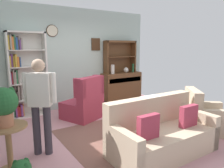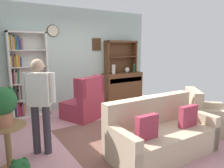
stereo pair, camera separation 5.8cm
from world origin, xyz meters
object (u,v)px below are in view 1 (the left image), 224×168
(sideboard_hutch, at_px, (120,52))
(vase_round, at_px, (126,70))
(potted_plant_large, at_px, (3,104))
(book_stack, at_px, (133,115))
(bookshelf, at_px, (24,75))
(bottle_wine, at_px, (133,68))
(wingback_chair, at_px, (84,103))
(vase_tall, at_px, (113,69))
(couch_floral, at_px, (161,134))
(armchair_floral, at_px, (205,118))
(person_reading, at_px, (40,100))
(plant_stand, at_px, (9,144))
(sideboard, at_px, (121,85))
(coffee_table, at_px, (132,119))

(sideboard_hutch, xyz_separation_m, vase_round, (0.13, -0.18, -0.55))
(potted_plant_large, bearing_deg, book_stack, -1.48)
(bookshelf, relative_size, sideboard_hutch, 1.91)
(bookshelf, xyz_separation_m, bottle_wine, (3.28, -0.17, -0.01))
(bookshelf, bearing_deg, book_stack, -59.49)
(wingback_chair, bearing_deg, vase_tall, 30.81)
(vase_tall, distance_m, bottle_wine, 0.78)
(bookshelf, bearing_deg, vase_tall, -3.77)
(bottle_wine, xyz_separation_m, couch_floral, (-1.81, -2.99, -0.74))
(book_stack, bearing_deg, armchair_floral, -21.79)
(potted_plant_large, height_order, person_reading, person_reading)
(plant_stand, bearing_deg, bottle_wine, 29.21)
(vase_tall, xyz_separation_m, couch_floral, (-1.03, -3.00, -0.75))
(sideboard, relative_size, book_stack, 6.69)
(vase_round, xyz_separation_m, person_reading, (-3.19, -1.98, -0.10))
(vase_tall, distance_m, armchair_floral, 2.99)
(plant_stand, relative_size, potted_plant_large, 1.29)
(potted_plant_large, bearing_deg, person_reading, 25.43)
(vase_tall, height_order, person_reading, person_reading)
(sideboard_hutch, relative_size, potted_plant_large, 2.07)
(vase_tall, relative_size, plant_stand, 0.40)
(couch_floral, bearing_deg, potted_plant_large, 160.71)
(armchair_floral, bearing_deg, coffee_table, 156.32)
(sideboard, height_order, vase_tall, vase_tall)
(bookshelf, height_order, couch_floral, bookshelf)
(bookshelf, relative_size, wingback_chair, 2.00)
(vase_round, height_order, potted_plant_large, potted_plant_large)
(vase_tall, distance_m, wingback_chair, 1.72)
(vase_tall, relative_size, wingback_chair, 0.26)
(bookshelf, relative_size, plant_stand, 3.06)
(couch_floral, xyz_separation_m, person_reading, (-1.65, 1.03, 0.59))
(sideboard, relative_size, coffee_table, 1.63)
(sideboard, height_order, person_reading, person_reading)
(sideboard, distance_m, person_reading, 3.71)
(vase_tall, relative_size, person_reading, 0.18)
(sideboard_hutch, relative_size, vase_round, 6.47)
(sideboard_hutch, relative_size, bottle_wine, 4.00)
(sideboard, relative_size, plant_stand, 1.89)
(couch_floral, distance_m, person_reading, 2.03)
(wingback_chair, xyz_separation_m, plant_stand, (-1.84, -1.43, 0.04))
(bookshelf, height_order, vase_round, bookshelf)
(vase_tall, xyz_separation_m, plant_stand, (-3.20, -2.23, -0.64))
(bottle_wine, bearing_deg, vase_round, 175.05)
(sideboard_hutch, relative_size, coffee_table, 1.38)
(sideboard_hutch, distance_m, bottle_wine, 0.67)
(wingback_chair, relative_size, coffee_table, 1.31)
(sideboard, height_order, coffee_table, sideboard)
(bottle_wine, relative_size, armchair_floral, 0.25)
(plant_stand, distance_m, book_stack, 2.15)
(vase_tall, xyz_separation_m, armchair_floral, (0.40, -2.86, -0.77))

